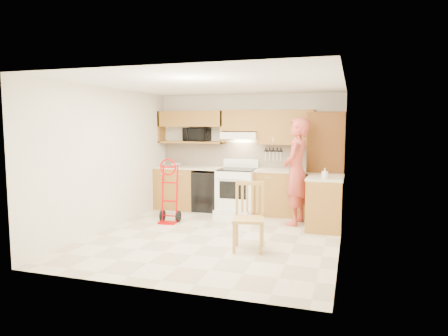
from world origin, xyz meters
The scene contains 28 objects.
floor centered at (0.00, 0.00, -0.01)m, with size 4.00×4.50×0.02m, color beige.
ceiling centered at (0.00, 0.00, 2.51)m, with size 4.00×4.50×0.02m, color white.
wall_back centered at (0.00, 2.26, 1.25)m, with size 4.00×0.02×2.50m, color white.
wall_front centered at (0.00, -2.26, 1.25)m, with size 4.00×0.02×2.50m, color white.
wall_left centered at (-2.01, 0.00, 1.25)m, with size 0.02×4.50×2.50m, color white.
wall_right centered at (2.01, 0.00, 1.25)m, with size 0.02×4.50×2.50m, color white.
backsplash centered at (0.00, 2.23, 1.20)m, with size 3.92×0.03×0.55m, color beige.
lower_cab_left centered at (-1.55, 1.95, 0.45)m, with size 0.90×0.60×0.90m, color olive.
dishwasher centered at (-0.80, 1.95, 0.42)m, with size 0.60×0.60×0.85m, color black.
lower_cab_right centered at (0.83, 1.95, 0.45)m, with size 1.14×0.60×0.90m, color olive.
countertop_left centered at (-1.25, 1.95, 0.92)m, with size 1.50×0.63×0.04m, color beige.
countertop_right centered at (0.83, 1.95, 0.92)m, with size 1.14×0.63×0.04m, color beige.
cab_return_right centered at (1.70, 1.15, 0.45)m, with size 0.60×1.00×0.90m, color olive.
countertop_return centered at (1.70, 1.15, 0.92)m, with size 0.63×1.00×0.04m, color beige.
pantry_tall centered at (1.65, 1.95, 1.05)m, with size 0.70×0.60×2.10m, color brown.
upper_cab_left centered at (-1.25, 2.08, 1.98)m, with size 1.50×0.33×0.34m, color olive.
upper_shelf_mw centered at (-1.25, 2.08, 1.47)m, with size 1.50×0.33×0.04m, color olive.
upper_cab_center centered at (-0.12, 2.08, 1.94)m, with size 0.76×0.33×0.44m, color olive.
upper_cab_right centered at (0.83, 2.08, 1.80)m, with size 1.14×0.33×0.70m, color olive.
range_hood centered at (-0.12, 2.02, 1.63)m, with size 0.76×0.46×0.14m, color white.
knife_strip centered at (0.55, 2.21, 1.24)m, with size 0.40×0.05×0.29m, color black, non-canonical shape.
microwave centered at (-1.13, 2.08, 1.64)m, with size 0.54×0.36×0.30m, color black.
range centered at (-0.12, 1.71, 0.56)m, with size 0.76×1.00×1.12m, color white, non-canonical shape.
person centered at (1.16, 1.29, 0.99)m, with size 0.72×0.47×1.98m, color #BA4539.
hand_truck centered at (-1.16, 0.66, 0.55)m, with size 0.43×0.40×1.10m, color #BF0305, non-canonical shape.
dining_chair centered at (0.71, -0.53, 0.50)m, with size 0.45×0.49×1.01m, color #B78A45, non-canonical shape.
soap_bottle centered at (1.70, 0.87, 1.03)m, with size 0.08×0.08×0.18m, color white.
bowl centered at (-1.58, 1.95, 0.97)m, with size 0.23×0.23×0.06m, color white.
Camera 1 is at (2.14, -6.25, 1.87)m, focal length 32.62 mm.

